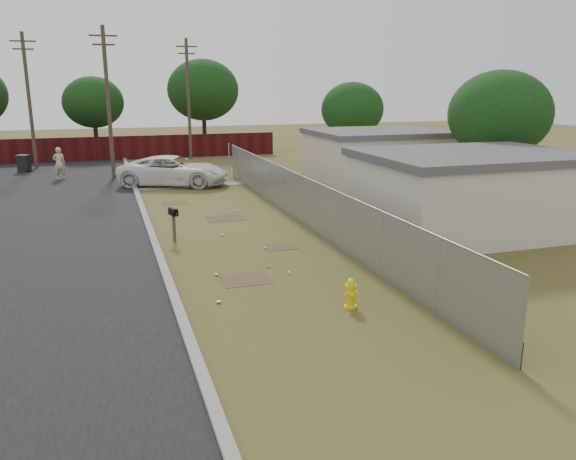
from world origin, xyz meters
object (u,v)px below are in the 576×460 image
object	(u,v)px
mailbox	(173,215)
trash_bin	(24,163)
pickup_truck	(174,171)
pedestrian	(59,163)
fire_hydrant	(351,294)

from	to	relation	value
mailbox	trash_bin	xyz separation A→B (m)	(-7.31, 20.42, -0.42)
pickup_truck	pedestrian	bearing A→B (deg)	77.75
fire_hydrant	pickup_truck	world-z (taller)	pickup_truck
mailbox	trash_bin	bearing A→B (deg)	109.70
fire_hydrant	mailbox	size ratio (longest dim) A/B	0.65
pickup_truck	trash_bin	xyz separation A→B (m)	(-8.79, 8.34, -0.27)
fire_hydrant	pedestrian	xyz separation A→B (m)	(-8.38, 24.44, 0.59)
mailbox	trash_bin	world-z (taller)	mailbox
mailbox	pickup_truck	xyz separation A→B (m)	(1.48, 12.08, -0.15)
pickup_truck	pedestrian	size ratio (longest dim) A/B	3.14
pedestrian	fire_hydrant	bearing A→B (deg)	105.74
pedestrian	pickup_truck	bearing A→B (deg)	141.50
fire_hydrant	trash_bin	distance (m)	30.29
fire_hydrant	trash_bin	size ratio (longest dim) A/B	0.73
fire_hydrant	mailbox	bearing A→B (deg)	114.06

